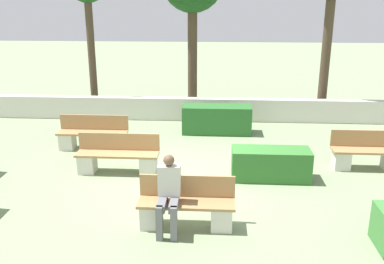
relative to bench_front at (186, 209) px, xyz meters
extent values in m
plane|color=gray|center=(-0.10, 2.14, -0.33)|extent=(60.00, 60.00, 0.00)
cube|color=beige|center=(-0.10, 6.79, 0.03)|extent=(13.89, 0.30, 0.73)
cube|color=#A37A4C|center=(0.00, -0.04, 0.12)|extent=(1.68, 0.44, 0.05)
cube|color=#A37A4C|center=(0.00, 0.20, 0.34)|extent=(1.68, 0.04, 0.40)
cube|color=beige|center=(-0.61, -0.04, -0.12)|extent=(0.36, 0.40, 0.43)
cube|color=beige|center=(0.61, -0.04, -0.12)|extent=(0.36, 0.40, 0.43)
cube|color=#A37A4C|center=(-2.76, 3.80, 0.12)|extent=(1.82, 0.44, 0.05)
cube|color=#A37A4C|center=(-2.76, 4.04, 0.34)|extent=(1.82, 0.04, 0.40)
cube|color=beige|center=(-3.44, 3.80, -0.12)|extent=(0.36, 0.40, 0.43)
cube|color=beige|center=(-2.08, 3.80, -0.12)|extent=(0.36, 0.40, 0.43)
cube|color=#A37A4C|center=(3.99, 2.87, 0.12)|extent=(1.60, 0.44, 0.05)
cube|color=#A37A4C|center=(3.99, 3.11, 0.34)|extent=(1.60, 0.04, 0.40)
cube|color=beige|center=(3.42, 2.87, -0.12)|extent=(0.36, 0.40, 0.43)
cube|color=#A37A4C|center=(-1.74, 2.27, 0.12)|extent=(1.87, 0.44, 0.05)
cube|color=#A37A4C|center=(-1.74, 2.52, 0.34)|extent=(1.87, 0.05, 0.40)
cube|color=beige|center=(-2.45, 2.27, -0.12)|extent=(0.36, 0.40, 0.43)
cube|color=beige|center=(-1.04, 2.27, -0.12)|extent=(0.36, 0.40, 0.43)
cube|color=slate|center=(-0.39, -0.25, 0.21)|extent=(0.14, 0.46, 0.13)
cube|color=slate|center=(-0.19, -0.25, 0.21)|extent=(0.14, 0.46, 0.13)
cube|color=slate|center=(-0.41, -0.48, -0.03)|extent=(0.11, 0.11, 0.61)
cube|color=slate|center=(-0.17, -0.48, -0.03)|extent=(0.11, 0.11, 0.61)
cube|color=beige|center=(-0.29, -0.01, 0.54)|extent=(0.38, 0.22, 0.54)
sphere|color=brown|center=(-0.29, -0.03, 0.91)|extent=(0.19, 0.19, 0.19)
cube|color=#286028|center=(0.49, 5.46, 0.08)|extent=(2.01, 0.72, 0.82)
cube|color=#33702D|center=(1.69, 2.16, 0.01)|extent=(1.70, 0.65, 0.69)
cylinder|color=#473828|center=(-3.78, 7.65, 1.64)|extent=(0.25, 0.25, 3.95)
cylinder|color=#473828|center=(-0.41, 8.40, 1.56)|extent=(0.33, 0.33, 3.79)
cylinder|color=#473828|center=(3.98, 7.56, 1.73)|extent=(0.30, 0.30, 4.12)
camera|label=1|loc=(0.51, -6.66, 3.52)|focal=40.00mm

